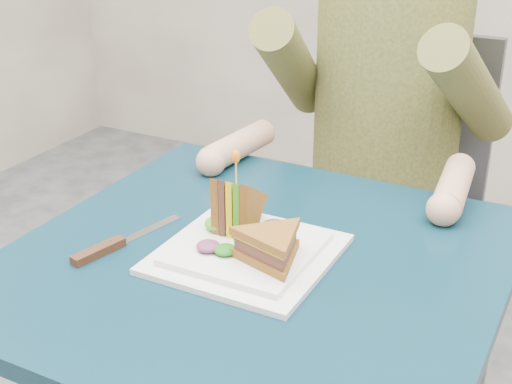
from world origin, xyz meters
The scene contains 12 objects.
table centered at (0.00, 0.00, 0.65)m, with size 0.75×0.75×0.73m.
chair centered at (0.00, 0.74, 0.54)m, with size 0.42×0.40×0.93m.
diner centered at (0.00, 0.63, 0.91)m, with size 0.54×0.59×0.74m.
plate centered at (-0.01, -0.01, 0.74)m, with size 0.26×0.26×0.02m.
sandwich_flat centered at (0.04, -0.03, 0.78)m, with size 0.16×0.16×0.05m.
sandwich_upright centered at (-0.05, 0.04, 0.78)m, with size 0.09×0.15×0.15m.
fork centered at (-0.13, 0.02, 0.73)m, with size 0.02×0.18×0.01m.
knife centered at (-0.22, -0.09, 0.74)m, with size 0.07×0.22×0.02m.
toothpick centered at (-0.05, 0.04, 0.85)m, with size 0.00×0.00×0.06m, color tan.
toothpick_frill centered at (-0.05, 0.04, 0.88)m, with size 0.01×0.01×0.02m, color orange.
lettuce_spill centered at (-0.01, 0.00, 0.76)m, with size 0.15×0.13×0.02m, color #337A14, non-canonical shape.
onion_ring centered at (0.00, 0.00, 0.77)m, with size 0.04×0.04×0.01m, color #9E4C7A.
Camera 1 is at (0.46, -0.87, 1.29)m, focal length 50.00 mm.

